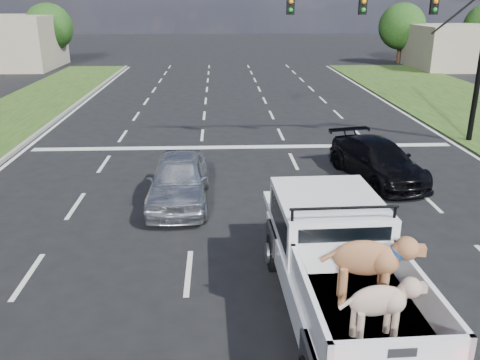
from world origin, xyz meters
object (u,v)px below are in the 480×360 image
at_px(traffic_signal, 427,25).
at_px(silver_sedan, 179,179).
at_px(pickup_truck, 341,266).
at_px(black_coupe, 378,160).

relative_size(traffic_signal, silver_sedan, 2.14).
bearing_deg(pickup_truck, black_coupe, 66.53).
height_order(pickup_truck, silver_sedan, pickup_truck).
xyz_separation_m(pickup_truck, silver_sedan, (-3.41, 5.84, -0.33)).
relative_size(traffic_signal, pickup_truck, 1.53).
height_order(pickup_truck, black_coupe, pickup_truck).
bearing_deg(black_coupe, pickup_truck, -125.26).
distance_m(traffic_signal, silver_sedan, 12.04).
bearing_deg(traffic_signal, black_coupe, -122.99).
distance_m(traffic_signal, black_coupe, 6.78).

